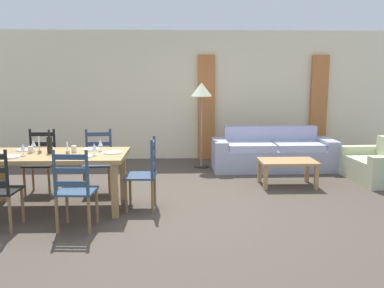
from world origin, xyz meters
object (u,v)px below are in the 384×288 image
at_px(dining_chair_far_right, 98,162).
at_px(wine_glass_far_left, 33,143).
at_px(armchair_upholstered, 380,166).
at_px(standing_lamp, 202,95).
at_px(wine_bottle, 50,145).
at_px(wine_glass_far_right, 100,143).
at_px(couch, 272,154).
at_px(dining_chair_far_left, 41,162).
at_px(dining_chair_near_right, 75,190).
at_px(wine_glass_near_right, 94,147).
at_px(coffee_cup_primary, 74,149).
at_px(dining_table, 53,160).
at_px(coffee_table, 287,164).
at_px(coffee_cup_secondary, 30,150).
at_px(wine_glass_near_left, 23,147).
at_px(dining_chair_head_east, 145,174).

xyz_separation_m(dining_chair_far_right, wine_glass_far_left, (-0.73, -0.62, 0.38)).
height_order(armchair_upholstered, standing_lamp, standing_lamp).
height_order(dining_chair_far_right, wine_bottle, wine_bottle).
bearing_deg(wine_glass_far_right, wine_bottle, -168.11).
bearing_deg(couch, wine_glass_far_left, -150.52).
distance_m(dining_chair_far_left, wine_bottle, 0.96).
bearing_deg(dining_chair_far_right, wine_bottle, -121.63).
relative_size(dining_chair_far_left, couch, 0.42).
relative_size(dining_chair_near_right, standing_lamp, 0.59).
relative_size(wine_glass_near_right, coffee_cup_primary, 1.79).
bearing_deg(coffee_cup_primary, wine_glass_far_left, 172.64).
bearing_deg(wine_bottle, armchair_upholstered, 14.19).
bearing_deg(wine_bottle, wine_glass_far_left, 151.78).
distance_m(wine_glass_far_left, standing_lamp, 3.35).
bearing_deg(dining_table, coffee_table, 17.07).
xyz_separation_m(wine_bottle, wine_glass_near_right, (0.61, -0.16, -0.01)).
distance_m(dining_table, wine_glass_near_right, 0.62).
bearing_deg(armchair_upholstered, dining_chair_near_right, -155.59).
xyz_separation_m(coffee_cup_primary, couch, (3.18, 2.18, -0.50)).
xyz_separation_m(coffee_cup_primary, armchair_upholstered, (4.80, 1.22, -0.55)).
height_order(dining_chair_near_right, armchair_upholstered, dining_chair_near_right).
distance_m(dining_chair_near_right, dining_chair_far_left, 1.81).
height_order(dining_chair_far_right, wine_glass_far_right, dining_chair_far_right).
xyz_separation_m(wine_glass_far_left, couch, (3.73, 2.11, -0.57)).
bearing_deg(armchair_upholstered, coffee_cup_secondary, -166.85).
distance_m(armchair_upholstered, standing_lamp, 3.39).
bearing_deg(wine_glass_near_left, dining_chair_near_right, -38.68).
xyz_separation_m(dining_chair_far_right, wine_glass_far_right, (0.17, -0.63, 0.38)).
bearing_deg(coffee_cup_secondary, dining_chair_head_east, -2.91).
bearing_deg(dining_chair_near_right, dining_chair_far_left, 120.03).
relative_size(dining_chair_far_left, dining_chair_head_east, 1.00).
distance_m(dining_chair_near_right, couch, 4.25).
bearing_deg(couch, coffee_cup_secondary, -149.37).
height_order(wine_bottle, standing_lamp, standing_lamp).
xyz_separation_m(wine_glass_near_right, couch, (2.86, 2.41, -0.57)).
bearing_deg(wine_glass_far_left, wine_glass_near_right, -19.18).
relative_size(wine_glass_near_right, couch, 0.07).
xyz_separation_m(wine_glass_far_right, standing_lamp, (1.49, 2.30, 0.55)).
distance_m(wine_bottle, coffee_cup_secondary, 0.28).
distance_m(dining_chair_far_left, coffee_cup_secondary, 0.82).
relative_size(dining_table, wine_bottle, 6.01).
height_order(dining_chair_head_east, coffee_table, dining_chair_head_east).
bearing_deg(dining_chair_far_left, dining_table, -60.96).
distance_m(dining_chair_near_right, wine_glass_far_right, 1.01).
relative_size(wine_bottle, coffee_cup_secondary, 3.51).
bearing_deg(dining_chair_head_east, couch, 45.61).
height_order(wine_bottle, coffee_cup_secondary, wine_bottle).
distance_m(coffee_cup_secondary, coffee_table, 3.86).
relative_size(dining_chair_near_right, coffee_table, 1.07).
distance_m(dining_chair_far_right, coffee_cup_secondary, 1.08).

